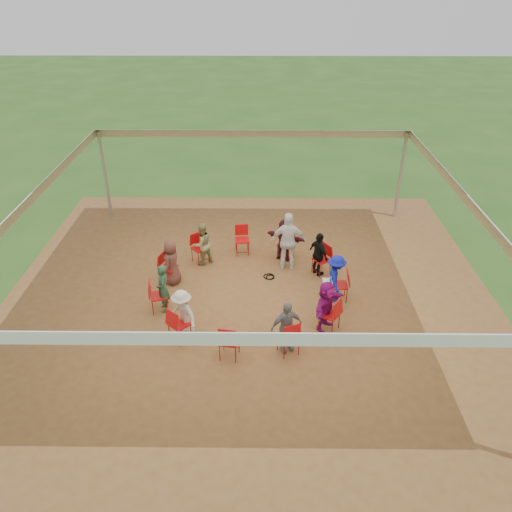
{
  "coord_description": "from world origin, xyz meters",
  "views": [
    {
      "loc": [
        0.28,
        -10.9,
        7.71
      ],
      "look_at": [
        0.17,
        0.3,
        1.1
      ],
      "focal_mm": 35.0,
      "sensor_mm": 36.0,
      "label": 1
    }
  ],
  "objects_px": {
    "person_seated_0": "(336,278)",
    "person_seated_6": "(183,315)",
    "person_seated_2": "(284,240)",
    "cable_coil": "(269,277)",
    "chair_3": "(242,240)",
    "chair_5": "(169,268)",
    "chair_1": "(322,260)",
    "person_seated_1": "(319,254)",
    "chair_2": "(286,244)",
    "chair_7": "(179,324)",
    "laptop": "(329,279)",
    "chair_9": "(288,337)",
    "chair_8": "(229,341)",
    "standing_person": "(288,241)",
    "chair_10": "(330,314)",
    "person_seated_3": "(202,244)",
    "person_seated_5": "(163,288)",
    "person_seated_7": "(286,327)",
    "chair_0": "(340,285)",
    "person_seated_8": "(326,306)",
    "chair_4": "(200,248)",
    "chair_6": "(159,296)",
    "person_seated_4": "(172,262)"
  },
  "relations": [
    {
      "from": "chair_0",
      "to": "person_seated_2",
      "type": "distance_m",
      "value": 2.5
    },
    {
      "from": "chair_3",
      "to": "person_seated_8",
      "type": "height_order",
      "value": "person_seated_8"
    },
    {
      "from": "person_seated_1",
      "to": "chair_0",
      "type": "bearing_deg",
      "value": 168.71
    },
    {
      "from": "chair_0",
      "to": "person_seated_8",
      "type": "distance_m",
      "value": 1.32
    },
    {
      "from": "person_seated_0",
      "to": "chair_8",
      "type": "bearing_deg",
      "value": 132.2
    },
    {
      "from": "chair_10",
      "to": "person_seated_2",
      "type": "distance_m",
      "value": 3.48
    },
    {
      "from": "laptop",
      "to": "chair_9",
      "type": "bearing_deg",
      "value": 152.93
    },
    {
      "from": "chair_5",
      "to": "person_seated_3",
      "type": "xyz_separation_m",
      "value": [
        0.83,
        1.01,
        0.21
      ]
    },
    {
      "from": "chair_8",
      "to": "standing_person",
      "type": "relative_size",
      "value": 0.52
    },
    {
      "from": "chair_4",
      "to": "person_seated_7",
      "type": "height_order",
      "value": "person_seated_7"
    },
    {
      "from": "person_seated_1",
      "to": "person_seated_3",
      "type": "xyz_separation_m",
      "value": [
        -3.34,
        0.58,
        0.0
      ]
    },
    {
      "from": "person_seated_1",
      "to": "laptop",
      "type": "distance_m",
      "value": 1.23
    },
    {
      "from": "person_seated_0",
      "to": "person_seated_7",
      "type": "xyz_separation_m",
      "value": [
        -1.37,
        -2.0,
        0.0
      ]
    },
    {
      "from": "chair_2",
      "to": "person_seated_3",
      "type": "distance_m",
      "value": 2.5
    },
    {
      "from": "person_seated_5",
      "to": "cable_coil",
      "type": "relative_size",
      "value": 3.43
    },
    {
      "from": "chair_2",
      "to": "chair_9",
      "type": "xyz_separation_m",
      "value": [
        -0.12,
        -4.29,
        0.0
      ]
    },
    {
      "from": "person_seated_6",
      "to": "person_seated_8",
      "type": "relative_size",
      "value": 1.0
    },
    {
      "from": "person_seated_2",
      "to": "cable_coil",
      "type": "xyz_separation_m",
      "value": [
        -0.44,
        -1.03,
        -0.64
      ]
    },
    {
      "from": "chair_9",
      "to": "person_seated_2",
      "type": "distance_m",
      "value": 4.19
    },
    {
      "from": "chair_9",
      "to": "person_seated_0",
      "type": "relative_size",
      "value": 0.69
    },
    {
      "from": "chair_7",
      "to": "person_seated_7",
      "type": "relative_size",
      "value": 0.69
    },
    {
      "from": "chair_10",
      "to": "person_seated_0",
      "type": "bearing_deg",
      "value": 21.44
    },
    {
      "from": "chair_7",
      "to": "person_seated_8",
      "type": "distance_m",
      "value": 3.48
    },
    {
      "from": "chair_1",
      "to": "person_seated_1",
      "type": "distance_m",
      "value": 0.24
    },
    {
      "from": "person_seated_0",
      "to": "person_seated_6",
      "type": "relative_size",
      "value": 1.0
    },
    {
      "from": "chair_0",
      "to": "chair_6",
      "type": "distance_m",
      "value": 4.67
    },
    {
      "from": "chair_2",
      "to": "chair_5",
      "type": "relative_size",
      "value": 1.0
    },
    {
      "from": "person_seated_4",
      "to": "person_seated_6",
      "type": "height_order",
      "value": "same"
    },
    {
      "from": "chair_2",
      "to": "chair_1",
      "type": "bearing_deg",
      "value": 163.64
    },
    {
      "from": "person_seated_1",
      "to": "person_seated_6",
      "type": "bearing_deg",
      "value": 98.18
    },
    {
      "from": "chair_1",
      "to": "person_seated_5",
      "type": "height_order",
      "value": "person_seated_5"
    },
    {
      "from": "chair_4",
      "to": "chair_10",
      "type": "xyz_separation_m",
      "value": [
        3.44,
        -3.16,
        0.0
      ]
    },
    {
      "from": "chair_4",
      "to": "person_seated_6",
      "type": "height_order",
      "value": "person_seated_6"
    },
    {
      "from": "chair_2",
      "to": "person_seated_1",
      "type": "distance_m",
      "value": 1.32
    },
    {
      "from": "person_seated_5",
      "to": "chair_10",
      "type": "bearing_deg",
      "value": 64.77
    },
    {
      "from": "chair_4",
      "to": "chair_6",
      "type": "relative_size",
      "value": 1.0
    },
    {
      "from": "chair_2",
      "to": "person_seated_6",
      "type": "relative_size",
      "value": 0.69
    },
    {
      "from": "chair_2",
      "to": "chair_7",
      "type": "bearing_deg",
      "value": 81.82
    },
    {
      "from": "person_seated_5",
      "to": "cable_coil",
      "type": "bearing_deg",
      "value": 105.04
    },
    {
      "from": "chair_3",
      "to": "chair_5",
      "type": "distance_m",
      "value": 2.55
    },
    {
      "from": "chair_6",
      "to": "chair_7",
      "type": "relative_size",
      "value": 1.0
    },
    {
      "from": "chair_1",
      "to": "person_seated_3",
      "type": "height_order",
      "value": "person_seated_3"
    },
    {
      "from": "standing_person",
      "to": "person_seated_5",
      "type": "bearing_deg",
      "value": 35.15
    },
    {
      "from": "chair_3",
      "to": "chair_2",
      "type": "bearing_deg",
      "value": 163.64
    },
    {
      "from": "cable_coil",
      "to": "person_seated_2",
      "type": "bearing_deg",
      "value": 66.69
    },
    {
      "from": "chair_10",
      "to": "person_seated_0",
      "type": "relative_size",
      "value": 0.69
    },
    {
      "from": "chair_0",
      "to": "laptop",
      "type": "distance_m",
      "value": 0.33
    },
    {
      "from": "chair_8",
      "to": "chair_10",
      "type": "relative_size",
      "value": 1.0
    },
    {
      "from": "person_seated_2",
      "to": "person_seated_6",
      "type": "distance_m",
      "value": 4.44
    },
    {
      "from": "chair_5",
      "to": "laptop",
      "type": "distance_m",
      "value": 4.4
    }
  ]
}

